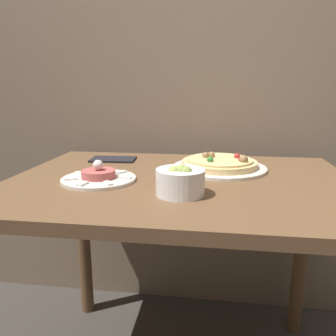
# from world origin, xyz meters

# --- Properties ---
(back_wall) EXTENTS (8.00, 0.05, 2.60)m
(back_wall) POSITION_xyz_m (0.00, 0.93, 1.30)
(back_wall) COLOR #84705B
(back_wall) RESTS_ON ground_plane
(dining_table) EXTENTS (1.11, 0.80, 0.79)m
(dining_table) POSITION_xyz_m (0.00, 0.40, 0.67)
(dining_table) COLOR brown
(dining_table) RESTS_ON ground_plane
(pizza_plate) EXTENTS (0.34, 0.34, 0.06)m
(pizza_plate) POSITION_xyz_m (0.13, 0.55, 0.81)
(pizza_plate) COLOR silver
(pizza_plate) RESTS_ON dining_table
(tartare_plate) EXTENTS (0.23, 0.23, 0.07)m
(tartare_plate) POSITION_xyz_m (-0.25, 0.34, 0.81)
(tartare_plate) COLOR silver
(tartare_plate) RESTS_ON dining_table
(small_bowl) EXTENTS (0.13, 0.13, 0.09)m
(small_bowl) POSITION_xyz_m (0.02, 0.23, 0.84)
(small_bowl) COLOR white
(small_bowl) RESTS_ON dining_table
(napkin) EXTENTS (0.18, 0.12, 0.01)m
(napkin) POSITION_xyz_m (-0.30, 0.64, 0.80)
(napkin) COLOR black
(napkin) RESTS_ON dining_table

